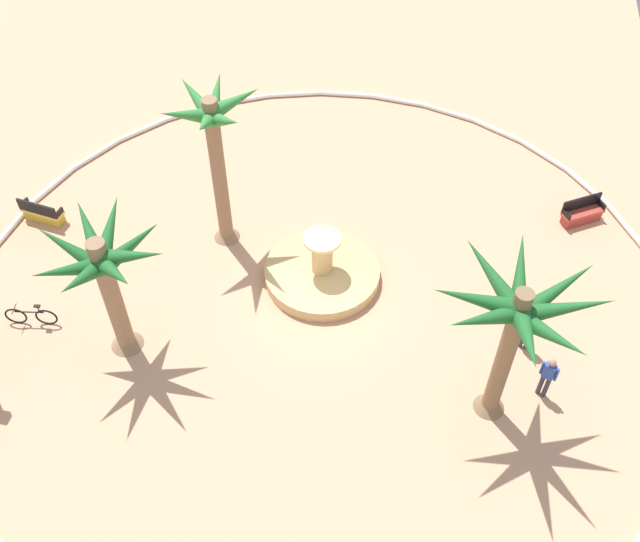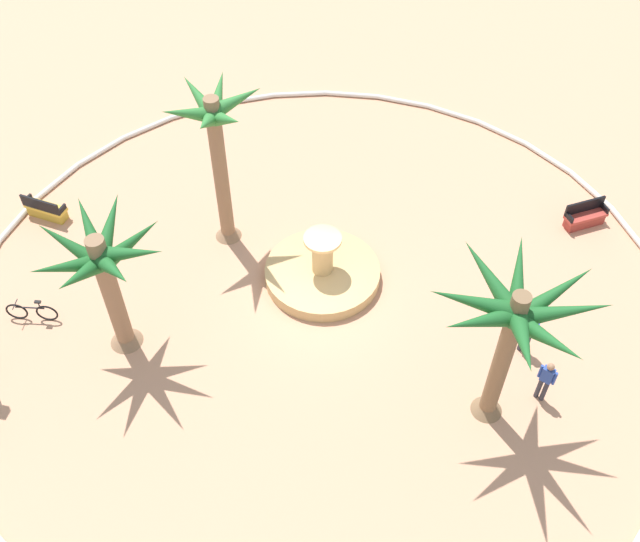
{
  "view_description": "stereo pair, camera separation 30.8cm",
  "coord_description": "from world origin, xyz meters",
  "px_view_note": "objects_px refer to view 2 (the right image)",
  "views": [
    {
      "loc": [
        15.47,
        3.18,
        18.7
      ],
      "look_at": [
        -0.25,
        -0.02,
        1.0
      ],
      "focal_mm": 40.77,
      "sensor_mm": 36.0,
      "label": 1
    },
    {
      "loc": [
        15.4,
        3.48,
        18.7
      ],
      "look_at": [
        -0.25,
        -0.02,
        1.0
      ],
      "focal_mm": 40.77,
      "sensor_mm": 36.0,
      "label": 2
    }
  ],
  "objects_px": {
    "bench_north": "(585,217)",
    "person_cyclist_photo": "(546,379)",
    "bench_west": "(46,210)",
    "person_pedestrian_stroll": "(528,332)",
    "fountain": "(322,272)",
    "palm_tree_mid_plaza": "(216,140)",
    "palm_tree_by_curb": "(104,267)",
    "bicycle_red_frame": "(32,312)",
    "palm_tree_near_fountain": "(514,323)"
  },
  "relations": [
    {
      "from": "bench_north",
      "to": "bicycle_red_frame",
      "type": "xyz_separation_m",
      "value": [
        8.52,
        -17.6,
        0.04
      ]
    },
    {
      "from": "bench_north",
      "to": "person_pedestrian_stroll",
      "type": "height_order",
      "value": "person_pedestrian_stroll"
    },
    {
      "from": "palm_tree_by_curb",
      "to": "person_pedestrian_stroll",
      "type": "height_order",
      "value": "palm_tree_by_curb"
    },
    {
      "from": "palm_tree_near_fountain",
      "to": "bench_west",
      "type": "height_order",
      "value": "palm_tree_near_fountain"
    },
    {
      "from": "palm_tree_mid_plaza",
      "to": "bench_west",
      "type": "height_order",
      "value": "palm_tree_mid_plaza"
    },
    {
      "from": "bench_north",
      "to": "person_cyclist_photo",
      "type": "bearing_deg",
      "value": -10.14
    },
    {
      "from": "palm_tree_near_fountain",
      "to": "bench_west",
      "type": "bearing_deg",
      "value": -106.27
    },
    {
      "from": "fountain",
      "to": "bench_west",
      "type": "bearing_deg",
      "value": -94.02
    },
    {
      "from": "fountain",
      "to": "person_pedestrian_stroll",
      "type": "relative_size",
      "value": 2.34
    },
    {
      "from": "palm_tree_near_fountain",
      "to": "bicycle_red_frame",
      "type": "distance_m",
      "value": 15.16
    },
    {
      "from": "fountain",
      "to": "palm_tree_by_curb",
      "type": "bearing_deg",
      "value": -53.89
    },
    {
      "from": "palm_tree_near_fountain",
      "to": "palm_tree_by_curb",
      "type": "relative_size",
      "value": 1.12
    },
    {
      "from": "person_cyclist_photo",
      "to": "palm_tree_mid_plaza",
      "type": "bearing_deg",
      "value": -112.17
    },
    {
      "from": "palm_tree_mid_plaza",
      "to": "bench_north",
      "type": "xyz_separation_m",
      "value": [
        -3.43,
        12.56,
        -3.99
      ]
    },
    {
      "from": "bench_north",
      "to": "person_pedestrian_stroll",
      "type": "relative_size",
      "value": 0.96
    },
    {
      "from": "bench_north",
      "to": "person_pedestrian_stroll",
      "type": "xyz_separation_m",
      "value": [
        6.29,
        -1.98,
        0.6
      ]
    },
    {
      "from": "palm_tree_mid_plaza",
      "to": "bicycle_red_frame",
      "type": "height_order",
      "value": "palm_tree_mid_plaza"
    },
    {
      "from": "fountain",
      "to": "bench_west",
      "type": "xyz_separation_m",
      "value": [
        -0.75,
        -10.64,
        0.05
      ]
    },
    {
      "from": "palm_tree_near_fountain",
      "to": "palm_tree_mid_plaza",
      "type": "relative_size",
      "value": 0.89
    },
    {
      "from": "palm_tree_mid_plaza",
      "to": "fountain",
      "type": "bearing_deg",
      "value": 71.47
    },
    {
      "from": "fountain",
      "to": "bench_north",
      "type": "xyz_separation_m",
      "value": [
        -4.69,
        8.8,
        0.05
      ]
    },
    {
      "from": "bench_north",
      "to": "bicycle_red_frame",
      "type": "bearing_deg",
      "value": -64.17
    },
    {
      "from": "bench_west",
      "to": "person_pedestrian_stroll",
      "type": "distance_m",
      "value": 17.63
    },
    {
      "from": "fountain",
      "to": "person_pedestrian_stroll",
      "type": "xyz_separation_m",
      "value": [
        1.6,
        6.82,
        0.65
      ]
    },
    {
      "from": "palm_tree_near_fountain",
      "to": "palm_tree_mid_plaza",
      "type": "xyz_separation_m",
      "value": [
        -5.33,
        -9.63,
        0.16
      ]
    },
    {
      "from": "palm_tree_near_fountain",
      "to": "bicycle_red_frame",
      "type": "height_order",
      "value": "palm_tree_near_fountain"
    },
    {
      "from": "fountain",
      "to": "person_cyclist_photo",
      "type": "height_order",
      "value": "fountain"
    },
    {
      "from": "person_cyclist_photo",
      "to": "palm_tree_by_curb",
      "type": "bearing_deg",
      "value": -86.76
    },
    {
      "from": "bicycle_red_frame",
      "to": "palm_tree_near_fountain",
      "type": "bearing_deg",
      "value": 89.06
    },
    {
      "from": "palm_tree_mid_plaza",
      "to": "person_pedestrian_stroll",
      "type": "xyz_separation_m",
      "value": [
        2.86,
        10.59,
        -3.39
      ]
    },
    {
      "from": "bicycle_red_frame",
      "to": "palm_tree_by_curb",
      "type": "bearing_deg",
      "value": 86.99
    },
    {
      "from": "person_pedestrian_stroll",
      "to": "bench_west",
      "type": "bearing_deg",
      "value": -97.66
    },
    {
      "from": "palm_tree_by_curb",
      "to": "bench_north",
      "type": "relative_size",
      "value": 3.01
    },
    {
      "from": "bicycle_red_frame",
      "to": "bench_west",
      "type": "bearing_deg",
      "value": -158.2
    },
    {
      "from": "fountain",
      "to": "palm_tree_by_curb",
      "type": "height_order",
      "value": "palm_tree_by_curb"
    },
    {
      "from": "palm_tree_near_fountain",
      "to": "palm_tree_by_curb",
      "type": "distance_m",
      "value": 11.38
    },
    {
      "from": "palm_tree_near_fountain",
      "to": "person_pedestrian_stroll",
      "type": "distance_m",
      "value": 4.18
    },
    {
      "from": "bench_west",
      "to": "bench_north",
      "type": "distance_m",
      "value": 19.83
    },
    {
      "from": "palm_tree_by_curb",
      "to": "bench_west",
      "type": "distance_m",
      "value": 7.69
    },
    {
      "from": "palm_tree_by_curb",
      "to": "bench_north",
      "type": "height_order",
      "value": "palm_tree_by_curb"
    },
    {
      "from": "palm_tree_near_fountain",
      "to": "bench_west",
      "type": "distance_m",
      "value": 17.62
    },
    {
      "from": "fountain",
      "to": "bench_north",
      "type": "distance_m",
      "value": 9.97
    },
    {
      "from": "palm_tree_mid_plaza",
      "to": "bench_west",
      "type": "relative_size",
      "value": 3.72
    },
    {
      "from": "palm_tree_near_fountain",
      "to": "bicycle_red_frame",
      "type": "relative_size",
      "value": 3.21
    },
    {
      "from": "bicycle_red_frame",
      "to": "person_cyclist_photo",
      "type": "height_order",
      "value": "person_cyclist_photo"
    },
    {
      "from": "bench_west",
      "to": "person_pedestrian_stroll",
      "type": "bearing_deg",
      "value": 82.34
    },
    {
      "from": "fountain",
      "to": "palm_tree_by_curb",
      "type": "xyz_separation_m",
      "value": [
        4.0,
        -5.49,
        3.22
      ]
    },
    {
      "from": "palm_tree_near_fountain",
      "to": "palm_tree_mid_plaza",
      "type": "bearing_deg",
      "value": -118.97
    },
    {
      "from": "palm_tree_mid_plaza",
      "to": "bench_north",
      "type": "distance_m",
      "value": 13.62
    },
    {
      "from": "bench_north",
      "to": "person_cyclist_photo",
      "type": "distance_m",
      "value": 8.12
    }
  ]
}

